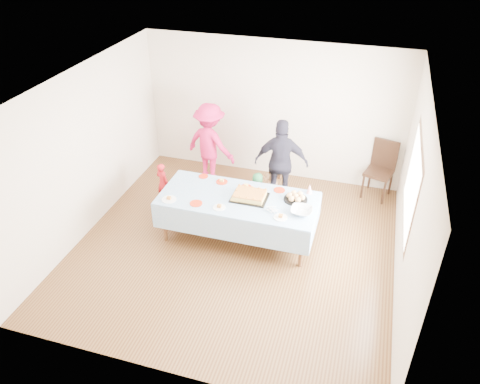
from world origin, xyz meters
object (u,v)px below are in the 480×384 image
Objects in this scene: birthday_cake at (250,196)px; dining_chair at (381,166)px; adult_left at (210,144)px; party_table at (238,201)px.

dining_chair reaches higher than birthday_cake.
birthday_cake is 0.35× the size of adult_left.
adult_left reaches higher than party_table.
adult_left is (-1.22, 1.57, -0.02)m from birthday_cake.
birthday_cake is (0.18, 0.04, 0.10)m from party_table.
birthday_cake is 0.52× the size of dining_chair.
party_table is at bearing -120.65° from dining_chair.
adult_left reaches higher than dining_chair.
dining_chair is 3.23m from adult_left.
adult_left reaches higher than birthday_cake.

